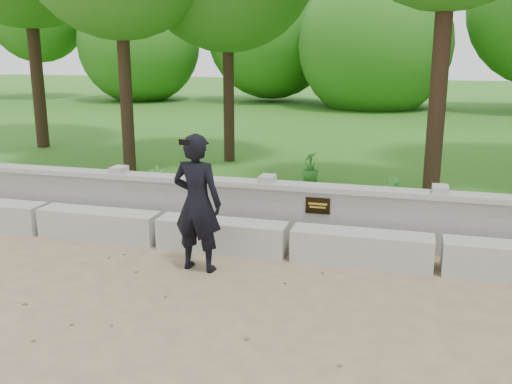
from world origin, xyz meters
The scene contains 9 objects.
ground centered at (0.00, 0.00, 0.00)m, with size 80.00×80.00×0.00m, color #997D5D.
lawn centered at (0.00, 14.00, 0.12)m, with size 40.00×22.00×0.25m, color #21691A.
concrete_bench centered at (0.00, 1.90, 0.22)m, with size 11.90×0.45×0.45m.
parapet_wall centered at (0.00, 2.60, 0.46)m, with size 12.50×0.35×0.90m.
man_main centered at (-1.06, 1.12, 0.92)m, with size 0.71×0.63×1.83m.
shrub_a centered at (-2.78, 3.59, 0.54)m, with size 0.30×0.20×0.57m, color #327828.
shrub_b centered at (1.29, 3.69, 0.54)m, with size 0.32×0.26×0.59m, color #327828.
shrub_c centered at (1.48, 3.30, 0.51)m, with size 0.47×0.40×0.52m, color #327828.
shrub_d centered at (-0.36, 5.55, 0.55)m, with size 0.34×0.30×0.61m, color #327828.
Camera 1 is at (1.57, -5.55, 2.86)m, focal length 40.00 mm.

